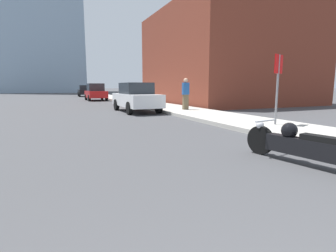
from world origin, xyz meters
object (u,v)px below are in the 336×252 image
object	(u,v)px
pedestrian	(186,94)
parked_car_black	(85,91)
parked_car_red	(96,92)
parked_car_white	(136,97)
motorcycle	(301,144)
stop_sign	(278,77)

from	to	relation	value
pedestrian	parked_car_black	bearing A→B (deg)	95.58
parked_car_red	pedestrian	size ratio (longest dim) A/B	2.29
parked_car_red	parked_car_black	bearing A→B (deg)	88.13
parked_car_white	parked_car_black	world-z (taller)	parked_car_white
motorcycle	stop_sign	bearing A→B (deg)	39.64
stop_sign	parked_car_black	bearing A→B (deg)	94.76
parked_car_black	stop_sign	distance (m)	32.14
parked_car_black	pedestrian	distance (m)	25.88
parked_car_red	parked_car_black	size ratio (longest dim) A/B	0.98
stop_sign	pedestrian	xyz separation A→B (m)	(-0.15, 6.26, -0.67)
parked_car_white	pedestrian	size ratio (longest dim) A/B	2.61
motorcycle	parked_car_white	size ratio (longest dim) A/B	0.53
parked_car_white	pedestrian	world-z (taller)	pedestrian
parked_car_black	parked_car_white	bearing A→B (deg)	-88.55
parked_car_white	parked_car_black	xyz separation A→B (m)	(-0.11, 24.43, -0.00)
parked_car_black	stop_sign	bearing A→B (deg)	-84.04
motorcycle	parked_car_red	distance (m)	23.94
motorcycle	parked_car_white	xyz separation A→B (m)	(0.12, 10.82, 0.45)
parked_car_white	pedestrian	bearing A→B (deg)	-29.63
parked_car_black	pedestrian	bearing A→B (deg)	-83.21
parked_car_white	parked_car_black	bearing A→B (deg)	89.28
parked_car_black	pedestrian	size ratio (longest dim) A/B	2.35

